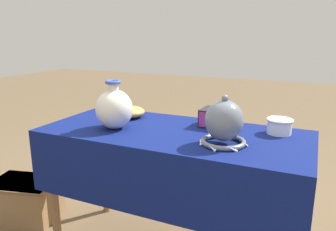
{
  "coord_description": "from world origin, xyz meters",
  "views": [
    {
      "loc": [
        0.61,
        -1.4,
        1.17
      ],
      "look_at": [
        -0.0,
        -0.05,
        0.79
      ],
      "focal_mm": 35.0,
      "sensor_mm": 36.0,
      "label": 1
    }
  ],
  "objects": [
    {
      "name": "display_table",
      "position": [
        0.0,
        -0.02,
        0.62
      ],
      "size": [
        1.29,
        0.58,
        0.7
      ],
      "color": "olive",
      "rests_on": "ground_plane"
    },
    {
      "name": "vase_tall_bulbous",
      "position": [
        -0.28,
        -0.08,
        0.8
      ],
      "size": [
        0.18,
        0.18,
        0.24
      ],
      "color": "white",
      "rests_on": "display_table"
    },
    {
      "name": "vase_dome_bell",
      "position": [
        0.27,
        -0.09,
        0.79
      ],
      "size": [
        0.2,
        0.21,
        0.22
      ],
      "color": "slate",
      "rests_on": "display_table"
    },
    {
      "name": "mosaic_tile_box",
      "position": [
        0.17,
        0.16,
        0.75
      ],
      "size": [
        0.16,
        0.15,
        0.09
      ],
      "rotation": [
        0.0,
        0.0,
        -0.05
      ],
      "color": "#232328",
      "rests_on": "display_table"
    },
    {
      "name": "bowl_shallow_ochre",
      "position": [
        -0.33,
        0.13,
        0.73
      ],
      "size": [
        0.17,
        0.17,
        0.06
      ],
      "primitive_type": "ellipsoid",
      "color": "gold",
      "rests_on": "display_table"
    },
    {
      "name": "cup_wide_porcelain",
      "position": [
        0.47,
        0.16,
        0.74
      ],
      "size": [
        0.13,
        0.13,
        0.07
      ],
      "color": "white",
      "rests_on": "display_table"
    },
    {
      "name": "wooden_crate",
      "position": [
        -1.01,
        -0.06,
        0.14
      ],
      "size": [
        0.47,
        0.38,
        0.26
      ],
      "rotation": [
        0.0,
        0.0,
        0.25
      ],
      "color": "olive",
      "rests_on": "ground_plane"
    }
  ]
}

